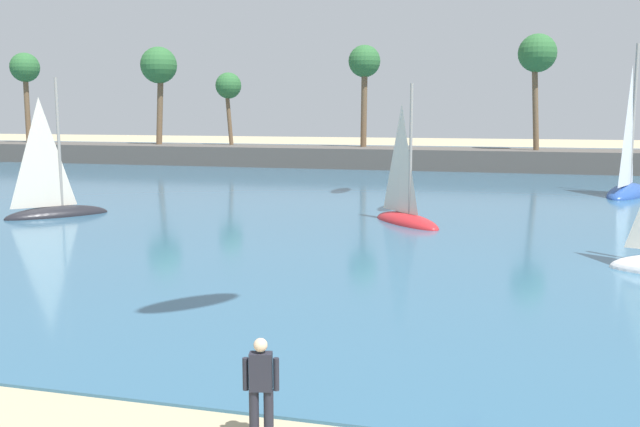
{
  "coord_description": "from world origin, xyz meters",
  "views": [
    {
      "loc": [
        6.42,
        -1.84,
        5.01
      ],
      "look_at": [
        2.69,
        11.88,
        2.94
      ],
      "focal_mm": 39.85,
      "sensor_mm": 36.0,
      "label": 1
    }
  ],
  "objects": [
    {
      "name": "palm_headland",
      "position": [
        -1.62,
        59.74,
        2.39
      ],
      "size": [
        114.3,
        6.0,
        12.89
      ],
      "color": "#514C47",
      "rests_on": "ground"
    },
    {
      "name": "person_at_waterline",
      "position": [
        2.91,
        7.71,
        0.89
      ],
      "size": [
        0.54,
        0.27,
        1.67
      ],
      "color": "#23232D",
      "rests_on": "ground"
    },
    {
      "name": "sailboat_toward_headland",
      "position": [
        -14.41,
        26.92,
        0.69
      ],
      "size": [
        4.16,
        4.62,
        6.95
      ],
      "color": "black",
      "rests_on": "sea"
    },
    {
      "name": "sailboat_mid_bay",
      "position": [
        1.91,
        29.22,
        0.65
      ],
      "size": [
        4.01,
        4.29,
        6.56
      ],
      "color": "red",
      "rests_on": "sea"
    },
    {
      "name": "sea",
      "position": [
        0.0,
        54.15,
        0.03
      ],
      "size": [
        220.0,
        91.09,
        0.06
      ],
      "primitive_type": "cube",
      "color": "#33607F",
      "rests_on": "ground"
    },
    {
      "name": "sailboat_far_left",
      "position": [
        13.03,
        43.13,
        0.91
      ],
      "size": [
        3.99,
        6.81,
        9.46
      ],
      "color": "#234793",
      "rests_on": "sea"
    }
  ]
}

